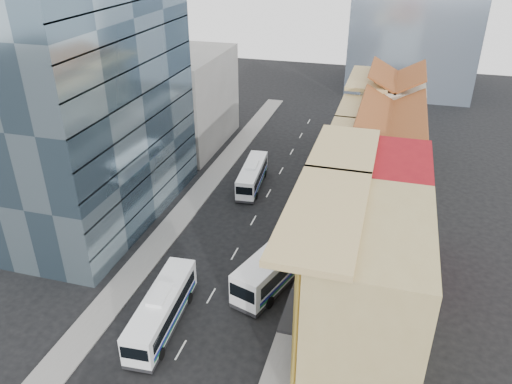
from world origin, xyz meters
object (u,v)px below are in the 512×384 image
(bus_left_near, at_px, (162,309))
(bus_left_far, at_px, (252,175))
(office_tower, at_px, (91,90))
(bus_right, at_px, (280,261))
(shophouse_tan, at_px, (369,291))

(bus_left_near, bearing_deg, bus_left_far, 86.16)
(office_tower, relative_size, bus_right, 2.37)
(office_tower, bearing_deg, bus_left_far, 38.03)
(bus_left_far, bearing_deg, office_tower, -147.01)
(shophouse_tan, relative_size, bus_left_near, 1.28)
(shophouse_tan, relative_size, office_tower, 0.47)
(bus_left_near, relative_size, bus_right, 0.86)
(shophouse_tan, xyz_separation_m, bus_right, (-8.50, 7.32, -3.97))
(bus_left_far, bearing_deg, bus_left_near, -95.08)
(office_tower, bearing_deg, shophouse_tan, -24.30)
(shophouse_tan, distance_m, office_tower, 35.19)
(bus_left_far, xyz_separation_m, bus_right, (8.05, -17.99, 0.40))
(bus_left_far, relative_size, bus_right, 0.81)
(shophouse_tan, height_order, office_tower, office_tower)
(bus_left_near, bearing_deg, bus_right, 44.50)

